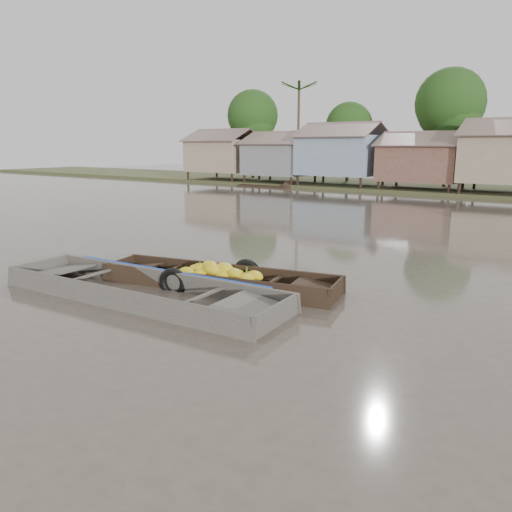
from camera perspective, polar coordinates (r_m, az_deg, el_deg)
The scene contains 3 objects.
ground at distance 12.53m, azimuth -5.74°, elevation -3.98°, with size 120.00×120.00×0.00m, color #50463D.
banana_boat at distance 12.86m, azimuth -4.45°, elevation -2.63°, with size 6.44×2.78×0.88m.
viewer_boat at distance 12.20m, azimuth -12.91°, elevation -4.40°, with size 7.66×2.47×0.61m.
Camera 1 is at (7.88, -9.06, 3.57)m, focal length 35.00 mm.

